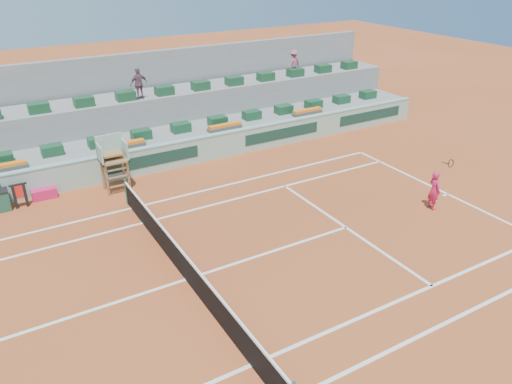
% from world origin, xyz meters
% --- Properties ---
extents(ground, '(90.00, 90.00, 0.00)m').
position_xyz_m(ground, '(0.00, 0.00, 0.00)').
color(ground, '#9E441E').
rests_on(ground, ground).
extents(seating_tier_lower, '(36.00, 4.00, 1.20)m').
position_xyz_m(seating_tier_lower, '(0.00, 10.70, 0.60)').
color(seating_tier_lower, gray).
rests_on(seating_tier_lower, ground).
extents(seating_tier_upper, '(36.00, 2.40, 2.60)m').
position_xyz_m(seating_tier_upper, '(0.00, 12.30, 1.30)').
color(seating_tier_upper, gray).
rests_on(seating_tier_upper, ground).
extents(stadium_back_wall, '(36.00, 0.40, 4.40)m').
position_xyz_m(stadium_back_wall, '(0.00, 13.90, 2.20)').
color(stadium_back_wall, gray).
rests_on(stadium_back_wall, ground).
extents(player_bag, '(0.97, 0.43, 0.43)m').
position_xyz_m(player_bag, '(-2.81, 8.14, 0.22)').
color(player_bag, '#DB1C59').
rests_on(player_bag, ground).
extents(spectator_mid, '(0.93, 0.48, 1.53)m').
position_xyz_m(spectator_mid, '(2.67, 11.51, 3.36)').
color(spectator_mid, '#6E4952').
rests_on(spectator_mid, seating_tier_upper).
extents(spectator_right, '(1.05, 0.77, 1.46)m').
position_xyz_m(spectator_right, '(12.02, 11.93, 3.33)').
color(spectator_right, '#A75368').
rests_on(spectator_right, seating_tier_upper).
extents(court_lines, '(23.89, 11.09, 0.01)m').
position_xyz_m(court_lines, '(0.00, 0.00, 0.01)').
color(court_lines, white).
rests_on(court_lines, ground).
extents(tennis_net, '(0.10, 11.97, 1.10)m').
position_xyz_m(tennis_net, '(0.00, 0.00, 0.53)').
color(tennis_net, black).
rests_on(tennis_net, ground).
extents(advertising_hoarding, '(36.00, 0.34, 1.26)m').
position_xyz_m(advertising_hoarding, '(0.02, 8.50, 0.63)').
color(advertising_hoarding, '#94BAA5').
rests_on(advertising_hoarding, ground).
extents(umpire_chair, '(1.10, 0.90, 2.40)m').
position_xyz_m(umpire_chair, '(0.00, 7.50, 1.54)').
color(umpire_chair, brown).
rests_on(umpire_chair, ground).
extents(seat_row_lower, '(32.90, 0.60, 0.44)m').
position_xyz_m(seat_row_lower, '(0.00, 9.80, 1.42)').
color(seat_row_lower, '#174628').
rests_on(seat_row_lower, seating_tier_lower).
extents(seat_row_upper, '(32.90, 0.60, 0.44)m').
position_xyz_m(seat_row_upper, '(0.00, 11.70, 2.82)').
color(seat_row_upper, '#174628').
rests_on(seat_row_upper, seating_tier_upper).
extents(flower_planters, '(26.80, 0.36, 0.28)m').
position_xyz_m(flower_planters, '(-1.50, 9.00, 1.33)').
color(flower_planters, '#4A4A4A').
rests_on(flower_planters, seating_tier_lower).
extents(drink_cooler_a, '(0.70, 0.60, 0.84)m').
position_xyz_m(drink_cooler_a, '(-4.45, 7.91, 0.42)').
color(drink_cooler_a, '#1A4E38').
rests_on(drink_cooler_a, ground).
extents(towel_rack, '(0.65, 0.11, 1.03)m').
position_xyz_m(towel_rack, '(-3.72, 7.76, 0.60)').
color(towel_rack, black).
rests_on(towel_rack, ground).
extents(tennis_player, '(0.47, 0.88, 2.28)m').
position_xyz_m(tennis_player, '(10.32, -0.52, 0.80)').
color(tennis_player, '#DB1C59').
rests_on(tennis_player, ground).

